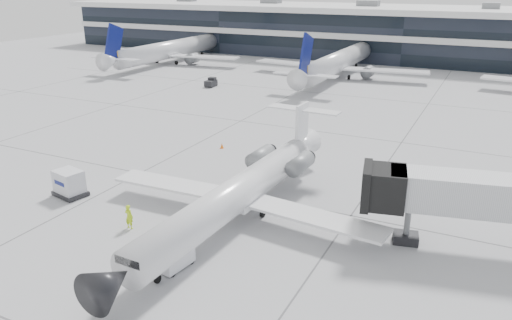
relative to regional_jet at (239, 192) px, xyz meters
The scene contains 11 objects.
ground 5.38m from the regional_jet, 122.33° to the left, with size 220.00×220.00×0.00m, color #959598.
terminal 86.23m from the regional_jet, 91.75° to the left, with size 170.00×22.00×10.00m, color black.
bg_jet_left 75.97m from the regional_jet, 128.84° to the left, with size 32.00×40.00×9.60m, color white, non-canonical shape.
bg_jet_center 60.14m from the regional_jet, 100.18° to the left, with size 32.00×40.00×9.60m, color white, non-canonical shape.
regional_jet is the anchor object (origin of this frame).
jet_bridge 18.14m from the regional_jet, ahead, with size 16.75×6.39×5.40m.
ramp_worker 8.13m from the regional_jet, 142.84° to the right, with size 0.68×0.44×1.85m, color #B7E418.
baggage_tug 7.79m from the regional_jet, 93.88° to the right, with size 1.72×2.54×1.51m.
cargo_uld 14.84m from the regional_jet, behind, with size 2.98×2.45×2.15m.
traffic_cone 16.79m from the regional_jet, 124.34° to the left, with size 0.47×0.47×0.56m.
far_tug 49.07m from the regional_jet, 123.41° to the left, with size 1.51×2.40×1.48m.
Camera 1 is at (18.51, -33.86, 16.96)m, focal length 35.00 mm.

